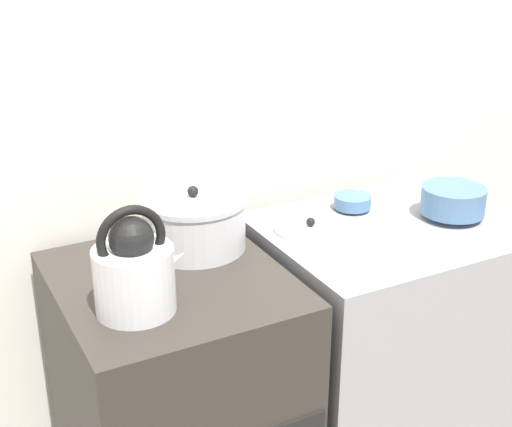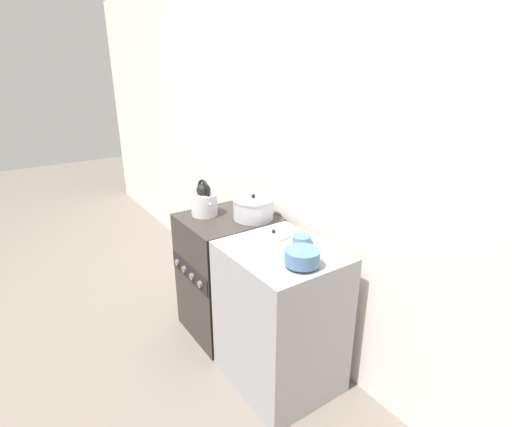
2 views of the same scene
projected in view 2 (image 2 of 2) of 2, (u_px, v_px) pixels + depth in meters
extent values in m
plane|color=#70665B|center=(194.00, 339.00, 2.78)|extent=(12.00, 12.00, 0.00)
cube|color=silver|center=(272.00, 151.00, 2.68)|extent=(7.00, 0.06, 2.50)
cube|color=#332D28|center=(229.00, 274.00, 2.78)|extent=(0.53, 0.58, 0.85)
cube|color=black|center=(190.00, 272.00, 2.59)|extent=(0.50, 0.01, 0.11)
cylinder|color=slate|center=(177.00, 263.00, 2.72)|extent=(0.04, 0.02, 0.04)
cylinder|color=slate|center=(184.00, 269.00, 2.63)|extent=(0.04, 0.02, 0.04)
cylinder|color=slate|center=(192.00, 277.00, 2.54)|extent=(0.04, 0.02, 0.04)
cylinder|color=slate|center=(200.00, 284.00, 2.45)|extent=(0.04, 0.02, 0.04)
cube|color=#99999E|center=(280.00, 317.00, 2.30)|extent=(0.64, 0.55, 0.86)
cylinder|color=silver|center=(204.00, 204.00, 2.64)|extent=(0.17, 0.17, 0.15)
sphere|color=black|center=(204.00, 190.00, 2.60)|extent=(0.09, 0.09, 0.09)
torus|color=black|center=(204.00, 191.00, 2.60)|extent=(0.15, 0.02, 0.15)
cone|color=silver|center=(210.00, 205.00, 2.57)|extent=(0.09, 0.04, 0.07)
cylinder|color=silver|center=(253.00, 209.00, 2.58)|extent=(0.26, 0.26, 0.12)
cylinder|color=silver|center=(253.00, 199.00, 2.56)|extent=(0.27, 0.27, 0.01)
sphere|color=black|center=(253.00, 196.00, 2.55)|extent=(0.03, 0.03, 0.03)
cylinder|color=#4C729E|center=(302.00, 265.00, 1.97)|extent=(0.08, 0.08, 0.02)
cylinder|color=#4C729E|center=(302.00, 257.00, 1.95)|extent=(0.18, 0.18, 0.07)
cylinder|color=#4C729E|center=(302.00, 242.00, 2.22)|extent=(0.05, 0.05, 0.01)
cylinder|color=#4C729E|center=(302.00, 239.00, 2.22)|extent=(0.11, 0.11, 0.03)
cylinder|color=silver|center=(273.00, 234.00, 2.33)|extent=(0.20, 0.20, 0.01)
sphere|color=black|center=(274.00, 231.00, 2.32)|extent=(0.02, 0.02, 0.02)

